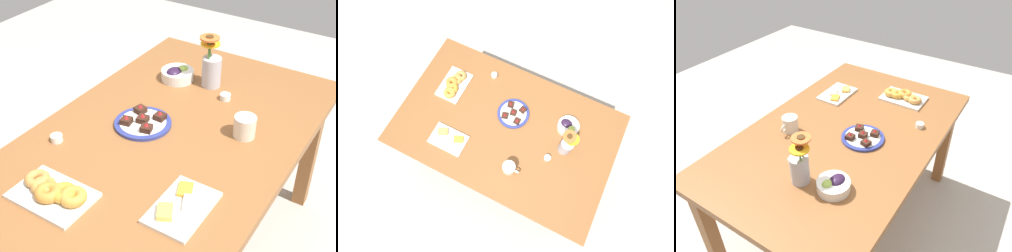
{
  "view_description": "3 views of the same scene",
  "coord_description": "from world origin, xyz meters",
  "views": [
    {
      "loc": [
        -1.3,
        -0.82,
        1.86
      ],
      "look_at": [
        0.0,
        0.0,
        0.78
      ],
      "focal_mm": 50.0,
      "sensor_mm": 36.0,
      "label": 1
    },
    {
      "loc": [
        0.28,
        -0.57,
        2.57
      ],
      "look_at": [
        0.0,
        0.0,
        0.78
      ],
      "focal_mm": 28.0,
      "sensor_mm": 36.0,
      "label": 2
    },
    {
      "loc": [
        1.28,
        0.82,
        1.85
      ],
      "look_at": [
        0.0,
        0.0,
        0.78
      ],
      "focal_mm": 35.0,
      "sensor_mm": 36.0,
      "label": 3
    }
  ],
  "objects": [
    {
      "name": "ground_plane",
      "position": [
        0.0,
        0.0,
        0.0
      ],
      "size": [
        6.0,
        6.0,
        0.0
      ],
      "primitive_type": "plane",
      "color": "#B7B2A8"
    },
    {
      "name": "dining_table",
      "position": [
        0.0,
        0.0,
        0.65
      ],
      "size": [
        1.6,
        1.0,
        0.74
      ],
      "color": "brown",
      "rests_on": "ground_plane"
    },
    {
      "name": "coffee_mug",
      "position": [
        0.16,
        -0.27,
        0.79
      ],
      "size": [
        0.12,
        0.09,
        0.09
      ],
      "color": "silver",
      "rests_on": "dining_table"
    },
    {
      "name": "grape_bowl",
      "position": [
        0.4,
        0.2,
        0.77
      ],
      "size": [
        0.16,
        0.16,
        0.07
      ],
      "color": "white",
      "rests_on": "dining_table"
    },
    {
      "name": "cheese_platter",
      "position": [
        -0.33,
        -0.26,
        0.75
      ],
      "size": [
        0.26,
        0.17,
        0.03
      ],
      "color": "white",
      "rests_on": "dining_table"
    },
    {
      "name": "croissant_platter",
      "position": [
        -0.52,
        0.13,
        0.76
      ],
      "size": [
        0.19,
        0.28,
        0.05
      ],
      "color": "white",
      "rests_on": "dining_table"
    },
    {
      "name": "jam_cup_honey",
      "position": [
        -0.28,
        0.35,
        0.76
      ],
      "size": [
        0.05,
        0.05,
        0.03
      ],
      "color": "white",
      "rests_on": "dining_table"
    },
    {
      "name": "jam_cup_berry",
      "position": [
        0.36,
        -0.08,
        0.76
      ],
      "size": [
        0.05,
        0.05,
        0.03
      ],
      "color": "white",
      "rests_on": "dining_table"
    },
    {
      "name": "dessert_plate",
      "position": [
        0.0,
        0.12,
        0.75
      ],
      "size": [
        0.24,
        0.24,
        0.05
      ],
      "color": "navy",
      "rests_on": "dining_table"
    },
    {
      "name": "flower_vase",
      "position": [
        0.44,
        0.04,
        0.83
      ],
      "size": [
        0.12,
        0.11,
        0.26
      ],
      "color": "#B2B2BC",
      "rests_on": "dining_table"
    }
  ]
}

